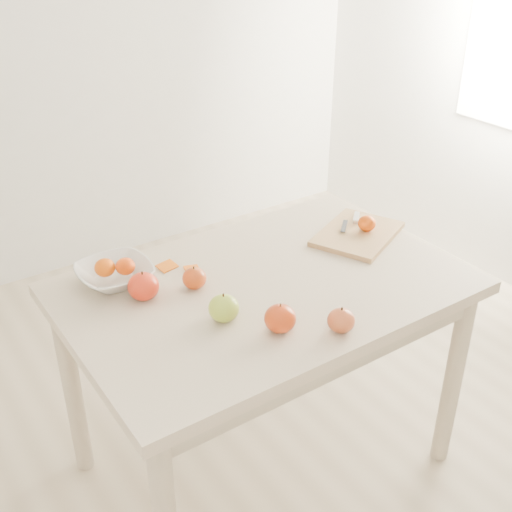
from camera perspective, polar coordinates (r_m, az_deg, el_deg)
ground at (r=2.43m, az=0.70°, el=-17.62°), size 3.50×3.50×0.00m
table at (r=2.00m, az=0.81°, el=-4.79°), size 1.20×0.80×0.75m
cutting_board at (r=2.24m, az=9.01°, el=1.95°), size 0.38×0.34×0.02m
board_tangerine at (r=2.24m, az=9.83°, el=2.87°), size 0.06×0.06×0.05m
fruit_bowl at (r=1.99m, az=-12.43°, el=-1.60°), size 0.22×0.22×0.05m
bowl_tangerine_near at (r=1.97m, az=-13.29°, el=-1.01°), size 0.06×0.06×0.06m
bowl_tangerine_far at (r=1.97m, az=-11.54°, el=-0.90°), size 0.06×0.06×0.05m
orange_peel_a at (r=2.04m, az=-7.90°, el=-1.00°), size 0.07×0.06×0.01m
orange_peel_b at (r=2.03m, az=-5.78°, el=-1.08°), size 0.05×0.05×0.01m
paring_knife at (r=2.31m, az=8.73°, el=3.27°), size 0.15×0.10×0.01m
apple_green at (r=1.77m, az=-2.88°, el=-4.65°), size 0.09×0.09×0.08m
apple_red_b at (r=1.92m, az=-5.50°, el=-1.99°), size 0.07×0.07×0.07m
apple_red_a at (r=1.88m, az=-9.98°, el=-2.68°), size 0.09×0.09×0.08m
apple_red_c at (r=1.74m, az=7.57°, el=-5.70°), size 0.08×0.08×0.07m
apple_red_e at (r=1.72m, az=2.16°, el=-5.57°), size 0.09×0.09×0.08m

